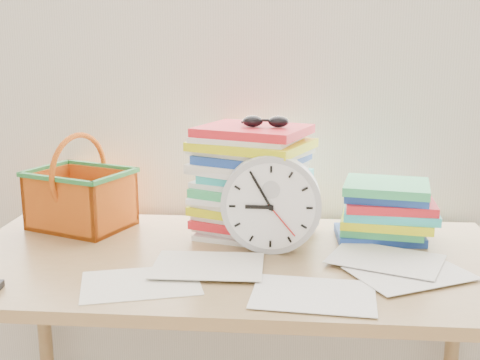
# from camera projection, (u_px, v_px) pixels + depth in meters

# --- Properties ---
(curtain) EXTENTS (2.40, 0.01, 2.50)m
(curtain) POSITION_uv_depth(u_px,v_px,m) (245.00, 36.00, 1.77)
(curtain) COLOR silver
(curtain) RESTS_ON room_shell
(desk) EXTENTS (1.40, 0.70, 0.75)m
(desk) POSITION_uv_depth(u_px,v_px,m) (233.00, 284.00, 1.55)
(desk) COLOR olive
(desk) RESTS_ON ground
(paper_stack) EXTENTS (0.39, 0.36, 0.31)m
(paper_stack) POSITION_uv_depth(u_px,v_px,m) (252.00, 181.00, 1.67)
(paper_stack) COLOR white
(paper_stack) RESTS_ON desk
(clock) EXTENTS (0.26, 0.05, 0.26)m
(clock) POSITION_uv_depth(u_px,v_px,m) (271.00, 204.00, 1.54)
(clock) COLOR #B3B4B8
(clock) RESTS_ON desk
(sunglasses) EXTENTS (0.15, 0.12, 0.03)m
(sunglasses) POSITION_uv_depth(u_px,v_px,m) (266.00, 121.00, 1.62)
(sunglasses) COLOR black
(sunglasses) RESTS_ON paper_stack
(book_stack) EXTENTS (0.29, 0.23, 0.16)m
(book_stack) POSITION_uv_depth(u_px,v_px,m) (384.00, 212.00, 1.63)
(book_stack) COLOR white
(book_stack) RESTS_ON desk
(basket) EXTENTS (0.33, 0.30, 0.27)m
(basket) POSITION_uv_depth(u_px,v_px,m) (80.00, 182.00, 1.74)
(basket) COLOR orange
(basket) RESTS_ON desk
(scattered_papers) EXTENTS (1.26, 0.42, 0.02)m
(scattered_papers) POSITION_uv_depth(u_px,v_px,m) (233.00, 254.00, 1.53)
(scattered_papers) COLOR white
(scattered_papers) RESTS_ON desk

